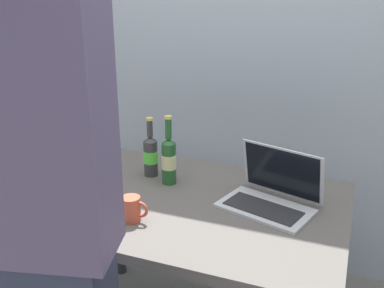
% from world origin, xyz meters
% --- Properties ---
extents(desk, '(1.27, 0.86, 0.75)m').
position_xyz_m(desk, '(0.00, 0.00, 0.65)').
color(desk, '#56514C').
rests_on(desk, ground).
extents(laptop, '(0.41, 0.35, 0.23)m').
position_xyz_m(laptop, '(0.32, 0.09, 0.80)').
color(laptop, '#B7BABC').
rests_on(laptop, desk).
extents(beer_bottle_green, '(0.07, 0.07, 0.28)m').
position_xyz_m(beer_bottle_green, '(-0.26, 0.18, 0.85)').
color(beer_bottle_green, '#333333').
rests_on(beer_bottle_green, desk).
extents(beer_bottle_dark, '(0.06, 0.06, 0.31)m').
position_xyz_m(beer_bottle_dark, '(-0.14, 0.13, 0.87)').
color(beer_bottle_dark, '#1E5123').
rests_on(beer_bottle_dark, desk).
extents(person_figure, '(0.43, 0.33, 1.82)m').
position_xyz_m(person_figure, '(-0.16, -0.67, 0.93)').
color(person_figure, '#2D3347').
rests_on(person_figure, ground).
extents(coffee_mug, '(0.11, 0.07, 0.10)m').
position_xyz_m(coffee_mug, '(-0.14, -0.22, 0.80)').
color(coffee_mug, '#BF4C33').
rests_on(coffee_mug, desk).
extents(back_wall, '(6.00, 0.10, 2.60)m').
position_xyz_m(back_wall, '(0.00, 0.88, 1.30)').
color(back_wall, '#99A3AD').
rests_on(back_wall, ground).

